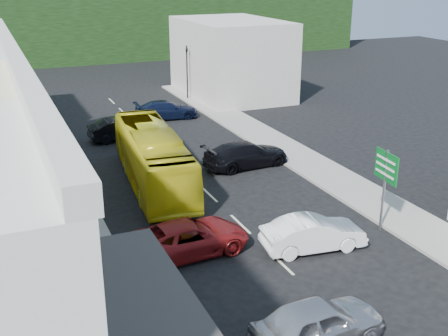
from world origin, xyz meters
TOP-DOWN VIEW (x-y plane):
  - ground at (0.00, 0.00)m, footprint 120.00×120.00m
  - sidewalk_left at (-7.50, 10.00)m, footprint 3.00×52.00m
  - sidewalk_right at (7.50, 10.00)m, footprint 3.00×52.00m
  - distant_block_right at (11.00, 30.00)m, footprint 8.00×12.00m
  - hillside at (-1.45, 65.09)m, footprint 80.00×26.00m
  - bus at (-2.32, 10.66)m, footprint 3.62×11.79m
  - car_silver at (-1.47, -5.13)m, footprint 4.50×2.07m
  - car_white at (1.85, 0.49)m, footprint 4.58×2.31m
  - car_red at (-3.26, 2.26)m, footprint 4.74×2.26m
  - car_black_near at (3.76, 11.32)m, footprint 4.64×2.22m
  - car_black_far at (-1.84, 19.89)m, footprint 4.49×2.05m
  - car_navy_far at (2.71, 24.09)m, footprint 4.61×2.13m
  - pedestrian_left at (-7.17, 2.57)m, footprint 0.44×0.62m
  - direction_sign at (5.80, 0.91)m, footprint 0.56×1.80m
  - traffic_signal at (6.60, 29.89)m, footprint 0.89×1.18m

SIDE VIEW (x-z plane):
  - ground at x=0.00m, z-range 0.00..0.00m
  - sidewalk_left at x=-7.50m, z-range 0.00..0.15m
  - sidewalk_right at x=7.50m, z-range 0.00..0.15m
  - car_silver at x=-1.47m, z-range 0.00..1.40m
  - car_white at x=1.85m, z-range 0.00..1.40m
  - car_red at x=-3.26m, z-range 0.00..1.40m
  - car_black_near at x=3.76m, z-range 0.00..1.40m
  - car_black_far at x=-1.84m, z-range 0.00..1.40m
  - car_navy_far at x=2.71m, z-range 0.00..1.40m
  - pedestrian_left at x=-7.17m, z-range 0.15..1.85m
  - bus at x=-2.32m, z-range 0.00..3.10m
  - direction_sign at x=5.80m, z-range 0.00..3.92m
  - traffic_signal at x=6.60m, z-range 0.00..4.90m
  - distant_block_right at x=11.00m, z-range 0.00..7.00m
  - hillside at x=-1.45m, z-range -0.27..13.73m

